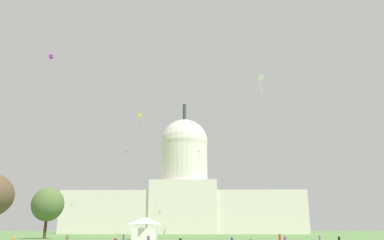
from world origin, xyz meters
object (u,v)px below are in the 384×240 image
object	(u,v)px
kite_black_high	(198,153)
person_denim_front_left	(124,238)
kite_green_high	(126,152)
person_olive_near_tree_west	(67,240)
kite_magenta_mid	(143,169)
tree_west_far	(48,204)
kite_orange_mid	(178,167)
event_tent	(145,228)
kite_pink_low	(155,206)
kite_turquoise_low	(70,206)
person_red_near_tree_east	(280,238)
kite_yellow_mid	(140,116)
kite_white_mid	(261,79)
capitol_building	(184,196)
person_purple_lawn_far_left	(148,240)
person_grey_near_tent	(320,240)
kite_violet_high	(51,56)

from	to	relation	value
kite_black_high	person_denim_front_left	bearing A→B (deg)	-35.93
kite_green_high	person_olive_near_tree_west	bearing A→B (deg)	40.25
kite_black_high	kite_magenta_mid	bearing A→B (deg)	-124.49
tree_west_far	kite_green_high	size ratio (longest dim) A/B	11.07
kite_green_high	kite_orange_mid	size ratio (longest dim) A/B	0.97
person_olive_near_tree_west	person_denim_front_left	distance (m)	20.56
tree_west_far	event_tent	bearing A→B (deg)	-16.34
kite_pink_low	event_tent	bearing A→B (deg)	37.54
kite_turquoise_low	kite_magenta_mid	xyz separation A→B (m)	(13.97, 51.80, 19.16)
person_red_near_tree_east	kite_green_high	bearing A→B (deg)	-20.12
person_red_near_tree_east	kite_green_high	world-z (taller)	kite_green_high
person_red_near_tree_east	kite_magenta_mid	distance (m)	105.37
tree_west_far	kite_yellow_mid	world-z (taller)	kite_yellow_mid
tree_west_far	kite_white_mid	size ratio (longest dim) A/B	3.17
capitol_building	person_denim_front_left	size ratio (longest dim) A/B	78.50
person_denim_front_left	person_purple_lawn_far_left	bearing A→B (deg)	-165.08
kite_turquoise_low	kite_black_high	distance (m)	66.62
tree_west_far	kite_white_mid	distance (m)	65.85
capitol_building	person_grey_near_tent	distance (m)	135.87
person_olive_near_tree_west	kite_violet_high	size ratio (longest dim) A/B	0.55
kite_white_mid	kite_orange_mid	size ratio (longest dim) A/B	3.37
person_denim_front_left	kite_violet_high	distance (m)	59.90
kite_white_mid	kite_violet_high	xyz separation A→B (m)	(-55.85, 29.74, 19.97)
kite_orange_mid	person_olive_near_tree_west	bearing A→B (deg)	41.76
person_purple_lawn_far_left	person_red_near_tree_east	world-z (taller)	person_red_near_tree_east
capitol_building	person_denim_front_left	xyz separation A→B (m)	(-7.77, -112.41, -17.94)
tree_west_far	person_denim_front_left	xyz separation A→B (m)	(24.59, -18.95, -8.09)
kite_pink_low	person_red_near_tree_east	bearing A→B (deg)	56.27
kite_violet_high	kite_black_high	size ratio (longest dim) A/B	0.75
person_red_near_tree_east	kite_orange_mid	xyz separation A→B (m)	(-24.98, 97.00, 28.87)
event_tent	kite_black_high	size ratio (longest dim) A/B	1.76
capitol_building	tree_west_far	bearing A→B (deg)	-109.10
kite_yellow_mid	kite_magenta_mid	distance (m)	95.56
tree_west_far	kite_turquoise_low	bearing A→B (deg)	84.88
person_grey_near_tent	kite_black_high	distance (m)	107.85
capitol_building	kite_magenta_mid	bearing A→B (deg)	-121.83
kite_magenta_mid	kite_violet_high	world-z (taller)	kite_violet_high
tree_west_far	kite_green_high	distance (m)	78.50
event_tent	person_olive_near_tree_west	size ratio (longest dim) A/B	4.25
person_red_near_tree_east	kite_yellow_mid	xyz separation A→B (m)	(-27.12, -1.22, 23.77)
tree_west_far	person_purple_lawn_far_left	world-z (taller)	tree_west_far
kite_violet_high	kite_black_high	distance (m)	78.46
capitol_building	kite_turquoise_low	bearing A→B (deg)	-111.39
kite_green_high	kite_pink_low	xyz separation A→B (m)	(17.55, -24.05, -26.77)
person_red_near_tree_east	kite_black_high	world-z (taller)	kite_black_high
kite_turquoise_low	kite_orange_mid	size ratio (longest dim) A/B	1.54
person_purple_lawn_far_left	kite_white_mid	bearing A→B (deg)	122.53
event_tent	kite_green_high	bearing A→B (deg)	101.62
person_red_near_tree_east	kite_black_high	distance (m)	97.00
person_denim_front_left	kite_turquoise_low	xyz separation A→B (m)	(-23.33, 33.00, 8.36)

